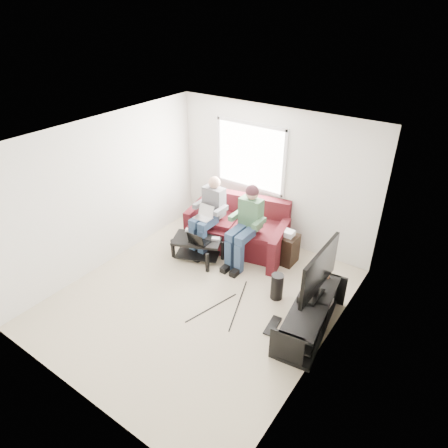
% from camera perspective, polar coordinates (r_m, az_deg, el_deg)
% --- Properties ---
extents(floor, '(4.50, 4.50, 0.00)m').
position_cam_1_polar(floor, '(6.53, -3.41, -10.40)').
color(floor, '#B5A78D').
rests_on(floor, ground).
extents(ceiling, '(4.50, 4.50, 0.00)m').
position_cam_1_polar(ceiling, '(5.24, -4.27, 11.84)').
color(ceiling, white).
rests_on(ceiling, wall_back).
extents(wall_back, '(4.50, 0.00, 4.50)m').
position_cam_1_polar(wall_back, '(7.47, 7.05, 6.66)').
color(wall_back, silver).
rests_on(wall_back, floor).
extents(wall_front, '(4.50, 0.00, 4.50)m').
position_cam_1_polar(wall_front, '(4.59, -21.88, -12.18)').
color(wall_front, silver).
rests_on(wall_front, floor).
extents(wall_left, '(0.00, 4.50, 4.50)m').
position_cam_1_polar(wall_left, '(7.07, -16.63, 4.22)').
color(wall_left, silver).
rests_on(wall_left, floor).
extents(wall_right, '(0.00, 4.50, 4.50)m').
position_cam_1_polar(wall_right, '(4.97, 14.76, -7.20)').
color(wall_right, silver).
rests_on(wall_right, floor).
extents(window, '(1.48, 0.04, 1.28)m').
position_cam_1_polar(window, '(7.57, 3.77, 9.60)').
color(window, white).
rests_on(window, wall_back).
extents(sofa, '(2.18, 1.27, 0.93)m').
position_cam_1_polar(sofa, '(7.60, 1.96, -0.79)').
color(sofa, '#47111C').
rests_on(sofa, floor).
extents(person_left, '(0.40, 0.71, 1.39)m').
position_cam_1_polar(person_left, '(7.33, -2.18, 1.83)').
color(person_left, navy).
rests_on(person_left, sofa).
extents(person_right, '(0.40, 0.71, 1.44)m').
position_cam_1_polar(person_right, '(6.92, 3.21, 0.55)').
color(person_right, navy).
rests_on(person_right, sofa).
extents(laptop_silver, '(0.36, 0.28, 0.24)m').
position_cam_1_polar(laptop_silver, '(7.22, -2.96, 1.26)').
color(laptop_silver, silver).
rests_on(laptop_silver, person_left).
extents(coffee_table, '(0.99, 0.82, 0.43)m').
position_cam_1_polar(coffee_table, '(7.24, -3.82, -2.82)').
color(coffee_table, black).
rests_on(coffee_table, floor).
extents(laptop_black, '(0.39, 0.32, 0.24)m').
position_cam_1_polar(laptop_black, '(7.00, -3.51, -1.81)').
color(laptop_black, black).
rests_on(laptop_black, coffee_table).
extents(controller_a, '(0.17, 0.15, 0.04)m').
position_cam_1_polar(controller_a, '(7.40, -4.97, -0.86)').
color(controller_a, silver).
rests_on(controller_a, coffee_table).
extents(controller_b, '(0.17, 0.15, 0.04)m').
position_cam_1_polar(controller_b, '(7.34, -3.59, -1.08)').
color(controller_b, black).
rests_on(controller_b, coffee_table).
extents(controller_c, '(0.17, 0.14, 0.04)m').
position_cam_1_polar(controller_c, '(7.11, -1.20, -2.14)').
color(controller_c, gray).
rests_on(controller_c, coffee_table).
extents(tv_stand, '(0.67, 1.60, 0.51)m').
position_cam_1_polar(tv_stand, '(5.98, 12.25, -12.81)').
color(tv_stand, black).
rests_on(tv_stand, floor).
extents(tv, '(0.12, 1.10, 0.81)m').
position_cam_1_polar(tv, '(5.59, 13.46, -6.57)').
color(tv, black).
rests_on(tv, tv_stand).
extents(soundbar, '(0.12, 0.50, 0.10)m').
position_cam_1_polar(soundbar, '(5.86, 11.93, -9.43)').
color(soundbar, black).
rests_on(soundbar, tv_stand).
extents(drink_cup, '(0.08, 0.08, 0.12)m').
position_cam_1_polar(drink_cup, '(6.24, 14.56, -6.96)').
color(drink_cup, '#A06544').
rests_on(drink_cup, tv_stand).
extents(console_white, '(0.30, 0.22, 0.06)m').
position_cam_1_polar(console_white, '(5.65, 10.61, -14.61)').
color(console_white, silver).
rests_on(console_white, tv_stand).
extents(console_grey, '(0.34, 0.26, 0.08)m').
position_cam_1_polar(console_grey, '(6.14, 13.51, -10.62)').
color(console_grey, gray).
rests_on(console_grey, tv_stand).
extents(console_black, '(0.38, 0.30, 0.07)m').
position_cam_1_polar(console_black, '(5.89, 12.13, -12.54)').
color(console_black, black).
rests_on(console_black, tv_stand).
extents(subwoofer, '(0.20, 0.20, 0.44)m').
position_cam_1_polar(subwoofer, '(6.43, 7.58, -8.85)').
color(subwoofer, black).
rests_on(subwoofer, floor).
extents(keyboard_floor, '(0.19, 0.43, 0.02)m').
position_cam_1_polar(keyboard_floor, '(6.07, 6.95, -14.22)').
color(keyboard_floor, black).
rests_on(keyboard_floor, floor).
extents(end_table, '(0.37, 0.37, 0.65)m').
position_cam_1_polar(end_table, '(7.23, 8.89, -3.39)').
color(end_table, black).
rests_on(end_table, floor).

